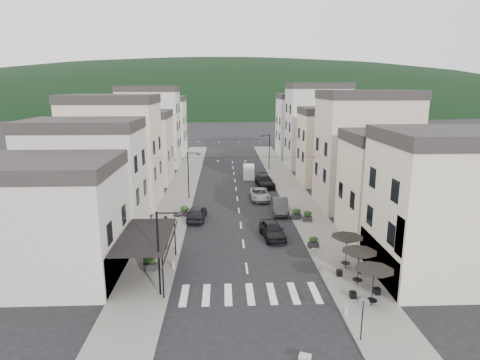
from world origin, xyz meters
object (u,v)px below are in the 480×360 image
object	(u,v)px
parked_car_c	(260,194)
pedestrian_a	(165,241)
parked_car_a	(272,230)
parked_car_b	(280,206)
delivery_van	(249,171)
parked_car_e	(197,213)
pedestrian_b	(166,225)
parked_car_d	(265,181)

from	to	relation	value
parked_car_c	pedestrian_a	world-z (taller)	pedestrian_a
parked_car_a	parked_car_b	size ratio (longest dim) A/B	0.96
parked_car_a	parked_car_b	bearing A→B (deg)	69.42
parked_car_b	parked_car_c	size ratio (longest dim) A/B	0.97
parked_car_c	delivery_van	distance (m)	12.64
parked_car_a	parked_car_e	xyz separation A→B (m)	(-7.40, 5.51, -0.01)
parked_car_a	delivery_van	xyz separation A→B (m)	(-0.57, 25.70, 0.21)
pedestrian_a	pedestrian_b	xyz separation A→B (m)	(-0.43, 4.04, 0.04)
parked_car_b	parked_car_e	world-z (taller)	parked_car_b
parked_car_d	delivery_van	world-z (taller)	delivery_van
parked_car_c	parked_car_e	bearing A→B (deg)	-135.00
parked_car_e	parked_car_d	bearing A→B (deg)	-117.21
parked_car_b	parked_car_c	xyz separation A→B (m)	(-1.80, 5.48, -0.10)
delivery_van	pedestrian_a	world-z (taller)	delivery_van
parked_car_a	delivery_van	bearing A→B (deg)	84.02
parked_car_a	pedestrian_a	xyz separation A→B (m)	(-9.64, -2.74, 0.16)
parked_car_e	pedestrian_b	world-z (taller)	pedestrian_b
parked_car_b	delivery_van	distance (m)	18.26
parked_car_c	pedestrian_b	bearing A→B (deg)	-131.16
parked_car_a	parked_car_d	bearing A→B (deg)	78.89
parked_car_c	pedestrian_a	distance (m)	18.52
pedestrian_b	parked_car_e	bearing A→B (deg)	101.09
parked_car_d	pedestrian_b	distance (m)	21.68
parked_car_b	parked_car_a	bearing A→B (deg)	-98.60
parked_car_a	pedestrian_a	bearing A→B (deg)	-171.36
parked_car_e	parked_car_c	bearing A→B (deg)	-130.05
pedestrian_a	pedestrian_b	bearing A→B (deg)	93.29
parked_car_d	pedestrian_b	size ratio (longest dim) A/B	3.14
parked_car_e	delivery_van	xyz separation A→B (m)	(6.83, 20.19, 0.22)
parked_car_d	pedestrian_b	xyz separation A→B (m)	(-11.40, -18.44, 0.20)
parked_car_c	parked_car_a	bearing A→B (deg)	-90.62
parked_car_b	parked_car_e	size ratio (longest dim) A/B	1.06
parked_car_a	parked_car_b	world-z (taller)	parked_car_b
parked_car_c	parked_car_b	bearing A→B (deg)	-72.44
parked_car_e	parked_car_a	bearing A→B (deg)	147.65
pedestrian_a	delivery_van	bearing A→B (deg)	69.48
parked_car_b	pedestrian_b	distance (m)	13.44
parked_car_e	delivery_van	size ratio (longest dim) A/B	1.06
parked_car_d	parked_car_e	xyz separation A→B (m)	(-8.73, -14.22, -0.01)
pedestrian_a	parked_car_d	bearing A→B (deg)	61.15
parked_car_d	pedestrian_a	bearing A→B (deg)	-121.74
parked_car_b	delivery_van	world-z (taller)	delivery_van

